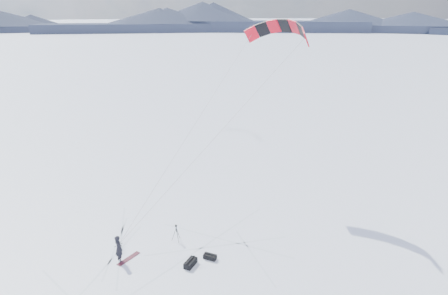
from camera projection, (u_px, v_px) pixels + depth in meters
ground at (161, 263)px, 22.87m from camera, size 1800.00×1800.00×0.00m
horizon_hills at (157, 207)px, 21.56m from camera, size 704.84×706.81×9.20m
snow_tracks at (159, 271)px, 22.15m from camera, size 17.62×14.39×0.01m
snowkiter at (120, 260)px, 23.12m from camera, size 0.57×0.73×1.75m
snowboard at (129, 259)px, 23.25m from camera, size 1.62×0.95×0.04m
tripod at (176, 231)px, 24.89m from camera, size 0.61×0.54×1.18m
gear_bag_a at (190, 263)px, 22.59m from camera, size 1.05×0.90×0.43m
gear_bag_b at (210, 257)px, 23.22m from camera, size 0.79×0.87×0.36m
power_kite at (280, 32)px, 28.85m from camera, size 16.16×6.54×12.89m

